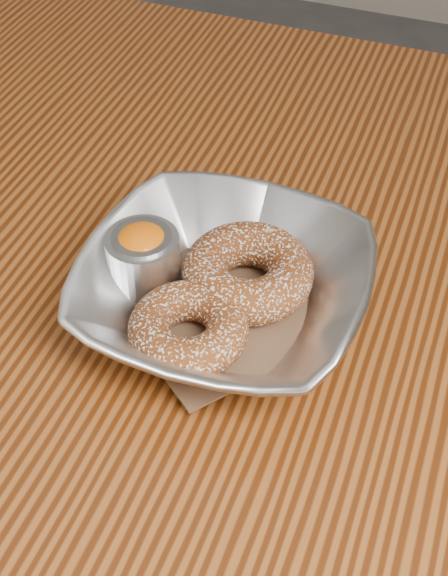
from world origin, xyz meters
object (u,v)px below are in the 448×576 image
(table, at_px, (175,319))
(serving_bowl, at_px, (224,291))
(ramekin, at_px, (143,258))
(donut_back, at_px, (248,272))
(donut_front, at_px, (188,329))

(table, xyz_separation_m, serving_bowl, (0.07, -0.06, 0.13))
(ramekin, bearing_deg, serving_bowl, -2.36)
(serving_bowl, relative_size, donut_back, 2.14)
(table, relative_size, donut_front, 13.64)
(table, relative_size, donut_back, 11.81)
(table, height_order, serving_bowl, serving_bowl)
(serving_bowl, height_order, donut_back, serving_bowl)
(serving_bowl, height_order, donut_front, serving_bowl)
(table, height_order, ramekin, ramekin)
(table, xyz_separation_m, donut_front, (0.06, -0.11, 0.12))
(donut_back, xyz_separation_m, ramekin, (-0.08, -0.02, 0.01))
(serving_bowl, bearing_deg, table, 138.34)
(table, distance_m, donut_front, 0.18)
(serving_bowl, distance_m, donut_front, 0.05)
(table, relative_size, serving_bowl, 5.51)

